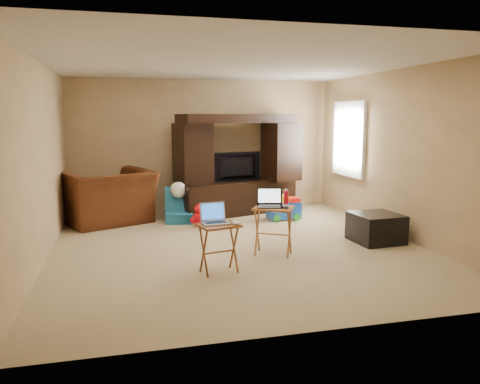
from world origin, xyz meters
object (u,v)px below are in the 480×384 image
object	(u,v)px
entertainment_center	(238,165)
recliner	(108,197)
push_toy	(284,207)
tray_table_left	(219,249)
child_rocker	(179,205)
plush_toy	(200,215)
ottoman	(376,228)
mouse_right	(286,206)
television	(239,167)
tray_table_right	(273,231)
mouse_left	(236,223)
laptop_right	(270,198)
water_bottle	(286,198)
laptop_left	(216,214)

from	to	relation	value
entertainment_center	recliner	size ratio (longest dim) A/B	1.63
push_toy	tray_table_left	world-z (taller)	tray_table_left
child_rocker	push_toy	world-z (taller)	child_rocker
recliner	push_toy	xyz separation A→B (m)	(2.99, -0.44, -0.23)
entertainment_center	recliner	xyz separation A→B (m)	(-2.33, -0.24, -0.47)
recliner	plush_toy	bearing A→B (deg)	132.54
ottoman	mouse_right	size ratio (longest dim) A/B	4.97
television	mouse_right	bearing A→B (deg)	79.03
tray_table_right	mouse_left	distance (m)	0.93
television	laptop_right	xyz separation A→B (m)	(-0.23, -2.63, -0.13)
television	mouse_right	size ratio (longest dim) A/B	7.23
water_bottle	recliner	bearing A→B (deg)	134.75
child_rocker	laptop_right	world-z (taller)	laptop_right
child_rocker	mouse_left	bearing A→B (deg)	-73.23
entertainment_center	child_rocker	xyz separation A→B (m)	(-1.15, -0.47, -0.62)
child_rocker	ottoman	distance (m)	3.27
recliner	mouse_right	world-z (taller)	recliner
television	mouse_right	distance (m)	2.77
child_rocker	tray_table_right	distance (m)	2.42
recliner	water_bottle	distance (m)	3.34
mouse_right	mouse_left	bearing A→B (deg)	-148.14
entertainment_center	mouse_left	xyz separation A→B (m)	(-0.83, -3.29, -0.32)
recliner	ottoman	size ratio (longest dim) A/B	2.15
recliner	water_bottle	world-z (taller)	recliner
laptop_left	laptop_right	bearing A→B (deg)	26.72
plush_toy	mouse_right	distance (m)	2.14
tray_table_left	laptop_left	distance (m)	0.41
television	tray_table_left	size ratio (longest dim) A/B	1.62
television	laptop_left	distance (m)	3.32
mouse_left	ottoman	bearing A→B (deg)	20.47
entertainment_center	ottoman	distance (m)	2.93
recliner	ottoman	distance (m)	4.39
ottoman	recliner	bearing A→B (deg)	149.97
entertainment_center	laptop_left	xyz separation A→B (m)	(-1.05, -3.19, -0.23)
tray_table_right	laptop_right	world-z (taller)	laptop_right
laptop_left	laptop_right	world-z (taller)	laptop_right
recliner	push_toy	world-z (taller)	recliner
plush_toy	child_rocker	bearing A→B (deg)	124.77
push_toy	tray_table_right	xyz separation A→B (m)	(-0.85, -2.01, 0.10)
recliner	laptop_right	distance (m)	3.23
plush_toy	tray_table_right	world-z (taller)	tray_table_right
laptop_right	water_bottle	bearing A→B (deg)	26.99
recliner	mouse_left	size ratio (longest dim) A/B	11.82
entertainment_center	tray_table_left	world-z (taller)	entertainment_center
plush_toy	water_bottle	world-z (taller)	water_bottle
tray_table_right	laptop_right	distance (m)	0.44
laptop_left	mouse_left	size ratio (longest dim) A/B	2.58
entertainment_center	ottoman	bearing A→B (deg)	-75.45
recliner	tray_table_left	distance (m)	3.26
ottoman	laptop_left	bearing A→B (deg)	-163.22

